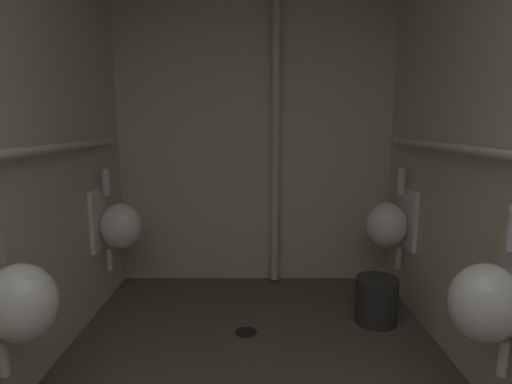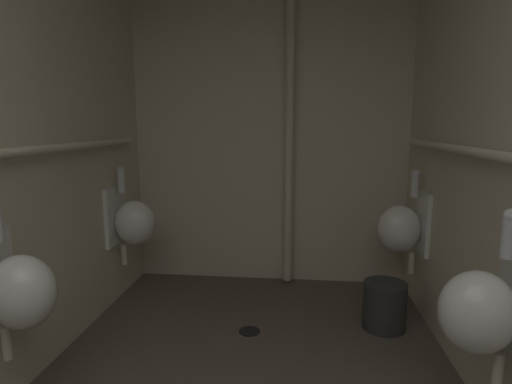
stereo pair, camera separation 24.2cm
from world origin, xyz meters
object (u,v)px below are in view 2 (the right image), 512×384
at_px(urinal_right_mid, 483,310).
at_px(waste_bin, 384,305).
at_px(urinal_left_mid, 17,289).
at_px(urinal_left_far, 132,221).
at_px(floor_drain, 249,331).
at_px(urinal_right_far, 402,227).
at_px(standpipe_back_wall, 289,133).

bearing_deg(urinal_right_mid, waste_bin, 98.79).
relative_size(urinal_left_mid, waste_bin, 2.40).
relative_size(urinal_left_far, floor_drain, 5.39).
relative_size(floor_drain, waste_bin, 0.44).
bearing_deg(urinal_right_far, waste_bin, -118.45).
relative_size(urinal_left_mid, urinal_right_far, 1.00).
relative_size(standpipe_back_wall, waste_bin, 7.94).
bearing_deg(urinal_left_far, waste_bin, -8.19).
bearing_deg(urinal_right_far, floor_drain, -157.21).
xyz_separation_m(urinal_left_far, standpipe_back_wall, (1.16, 0.46, 0.65)).
height_order(urinal_left_mid, urinal_left_far, same).
height_order(urinal_right_mid, standpipe_back_wall, standpipe_back_wall).
height_order(urinal_left_far, waste_bin, urinal_left_far).
xyz_separation_m(urinal_left_mid, urinal_left_far, (0.00, 1.29, 0.00)).
bearing_deg(urinal_left_mid, floor_drain, 43.25).
distance_m(urinal_left_far, waste_bin, 1.90).
relative_size(urinal_right_mid, urinal_right_far, 1.00).
bearing_deg(urinal_right_far, urinal_right_mid, -90.00).
relative_size(urinal_right_far, floor_drain, 5.39).
bearing_deg(urinal_left_mid, waste_bin, 29.41).
xyz_separation_m(urinal_left_far, urinal_right_mid, (1.98, -1.29, 0.00)).
xyz_separation_m(urinal_right_far, waste_bin, (-0.16, -0.29, -0.46)).
bearing_deg(waste_bin, urinal_left_far, 171.81).
xyz_separation_m(urinal_left_mid, standpipe_back_wall, (1.16, 1.76, 0.65)).
height_order(urinal_right_far, waste_bin, urinal_right_far).
distance_m(urinal_left_far, urinal_right_far, 1.98).
distance_m(urinal_right_far, waste_bin, 0.57).
height_order(standpipe_back_wall, floor_drain, standpipe_back_wall).
bearing_deg(urinal_left_far, floor_drain, -23.55).
relative_size(urinal_left_mid, urinal_right_mid, 1.00).
height_order(urinal_left_far, floor_drain, urinal_left_far).
height_order(urinal_right_far, standpipe_back_wall, standpipe_back_wall).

